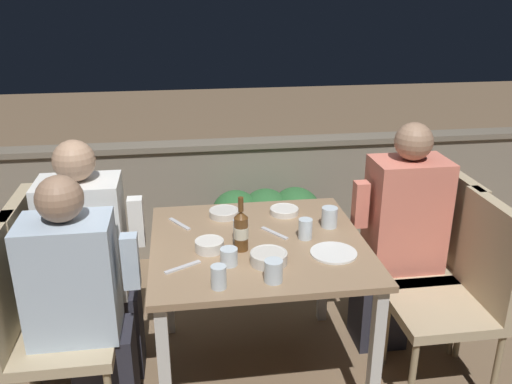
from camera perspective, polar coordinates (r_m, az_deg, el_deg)
ground_plane at (r=2.96m, az=0.21°, el=-18.49°), size 16.00×16.00×0.00m
parapet_wall at (r=3.96m, az=-2.77°, el=-0.49°), size 9.00×0.18×0.85m
dining_table at (r=2.58m, az=0.23°, el=-7.04°), size 1.00×0.96×0.76m
planter_hedge at (r=3.72m, az=1.13°, el=-3.62°), size 0.75×0.47×0.58m
chair_left_near at (r=2.54m, az=-22.55°, el=-11.92°), size 0.48×0.47×0.97m
person_blue_shirt at (r=2.48m, az=-17.72°, el=-11.32°), size 0.47×0.26×1.19m
chair_left_far at (r=2.82m, az=-20.89°, el=-8.22°), size 0.48×0.47×0.97m
person_white_polo at (r=2.75m, az=-16.67°, el=-7.13°), size 0.47×0.26×1.24m
chair_right_near at (r=2.77m, az=21.20°, el=-8.84°), size 0.48×0.47×0.97m
chair_right_far at (r=3.07m, az=18.24°, el=-5.37°), size 0.48×0.47×0.97m
person_coral_top at (r=2.96m, az=14.64°, el=-4.69°), size 0.48×0.26×1.25m
beer_bottle at (r=2.42m, az=-1.58°, el=-4.03°), size 0.06×0.06×0.26m
plate_0 at (r=2.45m, az=8.17°, el=-6.36°), size 0.21×0.21×0.01m
bowl_0 at (r=2.34m, az=1.35°, el=-6.85°), size 0.16×0.16×0.05m
bowl_1 at (r=2.46m, az=-4.92°, el=-5.55°), size 0.13×0.13×0.05m
bowl_2 at (r=2.83m, az=2.99°, el=-1.94°), size 0.15×0.15×0.03m
bowl_3 at (r=2.80m, az=-3.39°, el=-2.16°), size 0.15×0.15×0.04m
glass_cup_0 at (r=2.33m, az=-2.87°, el=-6.82°), size 0.08×0.08×0.08m
glass_cup_1 at (r=2.56m, az=5.22°, el=-3.90°), size 0.07×0.07×0.10m
glass_cup_2 at (r=2.20m, az=1.86°, el=-8.31°), size 0.08×0.08×0.09m
glass_cup_3 at (r=2.69m, az=7.74°, el=-2.65°), size 0.08×0.08×0.10m
glass_cup_4 at (r=2.16m, az=-3.95°, el=-8.91°), size 0.06×0.06×0.10m
glass_cup_5 at (r=2.53m, az=-1.61°, el=-4.05°), size 0.07×0.07×0.11m
fork_0 at (r=2.61m, az=1.95°, el=-4.34°), size 0.11×0.15×0.01m
fork_1 at (r=2.74m, az=-8.06°, el=-3.34°), size 0.11×0.15×0.01m
fork_2 at (r=2.34m, az=-7.72°, el=-7.84°), size 0.16×0.10×0.01m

